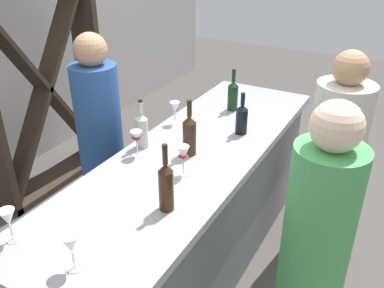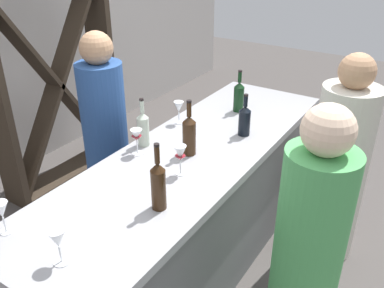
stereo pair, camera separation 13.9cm
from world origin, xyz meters
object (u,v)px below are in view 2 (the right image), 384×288
Objects in this scene: wine_rack at (56,85)px; wine_bottle_center_amber_brown at (188,134)px; wine_bottle_second_right_near_black at (245,120)px; person_right_guest at (107,146)px; wine_bottle_leftmost_amber_brown at (158,184)px; wine_glass_far_center at (179,108)px; wine_glass_near_center at (58,240)px; person_center_guest at (305,264)px; person_left_guest at (338,169)px; wine_bottle_rightmost_dark_green at (239,96)px; wine_glass_near_right at (137,136)px; wine_glass_near_left at (180,155)px; wine_glass_far_left at (1,211)px; wine_bottle_second_left_clear_pale at (143,128)px.

wine_bottle_center_amber_brown is at bearing -104.90° from wine_rack.
person_right_guest reaches higher than wine_bottle_second_right_near_black.
wine_rack is at bearing 62.30° from wine_bottle_leftmost_amber_brown.
wine_rack is at bearing 85.22° from wine_glass_far_center.
wine_bottle_second_right_near_black is at bearing -4.04° from wine_glass_near_center.
wine_bottle_center_amber_brown is 2.09× the size of wine_glass_near_center.
wine_rack reaches higher than person_center_guest.
wine_glass_near_center is 0.11× the size of person_left_guest.
wine_glass_near_center is 0.11× the size of person_center_guest.
wine_bottle_center_amber_brown is at bearing -34.41° from person_center_guest.
wine_bottle_rightmost_dark_green is 1.94× the size of wine_glass_near_right.
wine_glass_near_left is at bearing -145.04° from wine_glass_far_center.
wine_bottle_rightmost_dark_green is 1.36m from person_center_guest.
wine_glass_near_right is 0.10× the size of person_right_guest.
person_right_guest reaches higher than wine_bottle_center_amber_brown.
wine_bottle_center_amber_brown is at bearing 3.41° from wine_glass_near_center.
wine_bottle_rightmost_dark_green is 0.20× the size of person_right_guest.
wine_glass_near_center is 1.41m from person_right_guest.
wine_glass_far_left is at bearing 17.64° from person_center_guest.
person_center_guest reaches higher than wine_glass_far_left.
wine_bottle_leftmost_amber_brown is at bearing -151.32° from wine_glass_far_center.
wine_bottle_leftmost_amber_brown is 2.13× the size of wine_glass_near_center.
person_right_guest is (1.11, 0.82, -0.32)m from wine_glass_near_center.
wine_bottle_rightmost_dark_green is (0.72, 0.04, -0.01)m from wine_bottle_center_amber_brown.
person_left_guest reaches higher than wine_bottle_second_right_near_black.
person_right_guest is (-0.23, 0.47, -0.32)m from wine_glass_far_center.
wine_bottle_second_right_near_black is 0.90× the size of wine_bottle_rightmost_dark_green.
person_center_guest reaches higher than wine_glass_far_center.
person_right_guest reaches higher than wine_glass_near_center.
person_right_guest is at bearing 131.43° from wine_bottle_rightmost_dark_green.
wine_bottle_second_right_near_black is at bearing 13.14° from person_right_guest.
person_left_guest is at bearing -32.85° from wine_glass_near_left.
wine_glass_near_right is at bearing 81.42° from wine_glass_near_left.
wine_rack is 1.63m from wine_bottle_rightmost_dark_green.
wine_glass_far_center is (0.38, 0.00, -0.01)m from wine_bottle_second_left_clear_pale.
wine_glass_far_left is (-1.45, -1.36, 0.13)m from wine_rack.
wine_bottle_center_amber_brown is 2.15× the size of wine_glass_near_right.
wine_glass_near_right is 0.10× the size of person_center_guest.
wine_rack is 1.18× the size of person_right_guest.
wine_rack is at bearing 70.05° from wine_bottle_second_left_clear_pale.
person_left_guest is (0.75, -0.71, -0.39)m from wine_bottle_center_amber_brown.
wine_glass_far_left is (-1.74, 0.24, -0.00)m from wine_bottle_rightmost_dark_green.
wine_bottle_leftmost_amber_brown reaches higher than wine_bottle_second_right_near_black.
wine_bottle_second_right_near_black is 1.79× the size of wine_glass_far_center.
person_center_guest is (0.75, -1.11, -0.33)m from wine_glass_far_left.
wine_glass_near_right is at bearing -22.05° from person_center_guest.
person_left_guest is (0.31, -2.35, -0.24)m from wine_rack.
wine_bottle_second_left_clear_pale reaches higher than wine_glass_near_left.
wine_glass_near_right is at bearing 122.89° from wine_bottle_center_amber_brown.
wine_bottle_center_amber_brown reaches higher than wine_glass_near_right.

